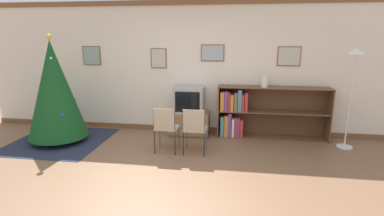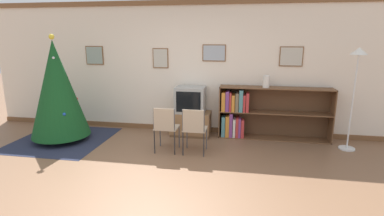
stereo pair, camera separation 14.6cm
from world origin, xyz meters
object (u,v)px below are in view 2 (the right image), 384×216
vase (266,81)px  tv_console (190,123)px  standing_lamp (356,72)px  christmas_tree (57,89)px  folding_chair_left (166,127)px  television (190,100)px  bookshelf (253,113)px  folding_chair_right (194,128)px

vase → tv_console: bearing=-179.3°
standing_lamp → christmas_tree: bearing=-175.1°
tv_console → folding_chair_left: 1.07m
tv_console → television: size_ratio=1.37×
television → bookshelf: 1.28m
folding_chair_right → bookshelf: (1.01, 1.09, 0.04)m
folding_chair_right → christmas_tree: bearing=174.5°
vase → standing_lamp: 1.52m
tv_console → bookshelf: bookshelf is taller
folding_chair_left → standing_lamp: standing_lamp is taller
vase → standing_lamp: size_ratio=0.13×
tv_console → standing_lamp: bearing=-5.7°
television → standing_lamp: bearing=-5.6°
folding_chair_left → christmas_tree: bearing=173.3°
folding_chair_right → standing_lamp: bearing=15.0°
folding_chair_left → television: bearing=76.0°
christmas_tree → television: (2.44, 0.76, -0.27)m
folding_chair_left → standing_lamp: 3.41m
folding_chair_left → vase: 2.13m
folding_chair_right → vase: bearing=40.2°
television → bookshelf: bookshelf is taller
christmas_tree → standing_lamp: size_ratio=1.12×
tv_console → vase: bearing=0.7°
television → folding_chair_right: 1.08m
folding_chair_left → bookshelf: bookshelf is taller
christmas_tree → folding_chair_left: christmas_tree is taller
bookshelf → vase: vase is taller
television → vase: vase is taller
tv_console → bookshelf: 1.29m
christmas_tree → bookshelf: bearing=12.7°
folding_chair_left → bookshelf: size_ratio=0.38×
christmas_tree → folding_chair_left: 2.27m
christmas_tree → tv_console: bearing=17.3°
bookshelf → standing_lamp: 1.95m
bookshelf → television: bearing=-176.5°
christmas_tree → television: christmas_tree is taller
christmas_tree → tv_console: christmas_tree is taller
folding_chair_right → standing_lamp: (2.70, 0.72, 0.92)m
folding_chair_right → bookshelf: 1.48m
tv_console → vase: (1.48, 0.02, 0.91)m
television → folding_chair_left: television is taller
christmas_tree → tv_console: size_ratio=2.50×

